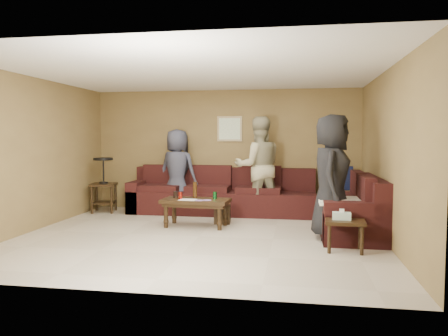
{
  "coord_description": "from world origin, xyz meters",
  "views": [
    {
      "loc": [
        1.46,
        -6.48,
        1.52
      ],
      "look_at": [
        0.25,
        0.85,
        1.0
      ],
      "focal_mm": 35.0,
      "sensor_mm": 36.0,
      "label": 1
    }
  ],
  "objects_px": {
    "side_table_right": "(344,224)",
    "waste_bin": "(222,214)",
    "end_table_left": "(104,184)",
    "sectional_sofa": "(260,202)",
    "person_right": "(332,177)",
    "person_middle": "(258,167)",
    "coffee_table": "(196,203)",
    "person_left": "(178,171)"
  },
  "relations": [
    {
      "from": "sectional_sofa",
      "to": "waste_bin",
      "type": "height_order",
      "value": "sectional_sofa"
    },
    {
      "from": "sectional_sofa",
      "to": "person_right",
      "type": "xyz_separation_m",
      "value": [
        1.18,
        -1.3,
        0.61
      ]
    },
    {
      "from": "person_left",
      "to": "person_right",
      "type": "xyz_separation_m",
      "value": [
        2.9,
        -1.86,
        0.09
      ]
    },
    {
      "from": "person_left",
      "to": "end_table_left",
      "type": "bearing_deg",
      "value": 25.85
    },
    {
      "from": "coffee_table",
      "to": "person_left",
      "type": "xyz_separation_m",
      "value": [
        -0.69,
        1.36,
        0.44
      ]
    },
    {
      "from": "sectional_sofa",
      "to": "coffee_table",
      "type": "bearing_deg",
      "value": -142.19
    },
    {
      "from": "person_left",
      "to": "person_middle",
      "type": "height_order",
      "value": "person_middle"
    },
    {
      "from": "sectional_sofa",
      "to": "person_left",
      "type": "distance_m",
      "value": 1.89
    },
    {
      "from": "coffee_table",
      "to": "waste_bin",
      "type": "bearing_deg",
      "value": 42.17
    },
    {
      "from": "person_middle",
      "to": "person_right",
      "type": "relative_size",
      "value": 1.03
    },
    {
      "from": "sectional_sofa",
      "to": "side_table_right",
      "type": "distance_m",
      "value": 2.43
    },
    {
      "from": "waste_bin",
      "to": "person_right",
      "type": "xyz_separation_m",
      "value": [
        1.81,
        -0.86,
        0.77
      ]
    },
    {
      "from": "coffee_table",
      "to": "side_table_right",
      "type": "height_order",
      "value": "coffee_table"
    },
    {
      "from": "waste_bin",
      "to": "person_middle",
      "type": "height_order",
      "value": "person_middle"
    },
    {
      "from": "sectional_sofa",
      "to": "person_left",
      "type": "bearing_deg",
      "value": 161.96
    },
    {
      "from": "coffee_table",
      "to": "side_table_right",
      "type": "xyz_separation_m",
      "value": [
        2.33,
        -1.26,
        -0.03
      ]
    },
    {
      "from": "coffee_table",
      "to": "waste_bin",
      "type": "relative_size",
      "value": 3.47
    },
    {
      "from": "sectional_sofa",
      "to": "person_right",
      "type": "relative_size",
      "value": 2.49
    },
    {
      "from": "sectional_sofa",
      "to": "waste_bin",
      "type": "bearing_deg",
      "value": -145.27
    },
    {
      "from": "end_table_left",
      "to": "person_middle",
      "type": "distance_m",
      "value": 3.17
    },
    {
      "from": "sectional_sofa",
      "to": "person_middle",
      "type": "relative_size",
      "value": 2.42
    },
    {
      "from": "coffee_table",
      "to": "waste_bin",
      "type": "xyz_separation_m",
      "value": [
        0.4,
        0.36,
        -0.23
      ]
    },
    {
      "from": "coffee_table",
      "to": "side_table_right",
      "type": "distance_m",
      "value": 2.65
    },
    {
      "from": "end_table_left",
      "to": "person_right",
      "type": "height_order",
      "value": "person_right"
    },
    {
      "from": "person_middle",
      "to": "person_right",
      "type": "bearing_deg",
      "value": 110.47
    },
    {
      "from": "coffee_table",
      "to": "end_table_left",
      "type": "bearing_deg",
      "value": 153.0
    },
    {
      "from": "coffee_table",
      "to": "person_right",
      "type": "xyz_separation_m",
      "value": [
        2.21,
        -0.5,
        0.53
      ]
    },
    {
      "from": "person_left",
      "to": "person_middle",
      "type": "xyz_separation_m",
      "value": [
        1.66,
        -0.19,
        0.12
      ]
    },
    {
      "from": "person_middle",
      "to": "person_right",
      "type": "distance_m",
      "value": 2.08
    },
    {
      "from": "end_table_left",
      "to": "person_left",
      "type": "relative_size",
      "value": 0.66
    },
    {
      "from": "end_table_left",
      "to": "side_table_right",
      "type": "distance_m",
      "value": 5.09
    },
    {
      "from": "end_table_left",
      "to": "waste_bin",
      "type": "relative_size",
      "value": 3.31
    },
    {
      "from": "side_table_right",
      "to": "person_right",
      "type": "bearing_deg",
      "value": 98.69
    },
    {
      "from": "end_table_left",
      "to": "person_right",
      "type": "bearing_deg",
      "value": -20.13
    },
    {
      "from": "end_table_left",
      "to": "coffee_table",
      "type": "bearing_deg",
      "value": -27.0
    },
    {
      "from": "end_table_left",
      "to": "sectional_sofa",
      "type": "bearing_deg",
      "value": -5.49
    },
    {
      "from": "side_table_right",
      "to": "waste_bin",
      "type": "height_order",
      "value": "side_table_right"
    },
    {
      "from": "person_middle",
      "to": "sectional_sofa",
      "type": "bearing_deg",
      "value": 83.54
    },
    {
      "from": "end_table_left",
      "to": "person_left",
      "type": "distance_m",
      "value": 1.53
    },
    {
      "from": "waste_bin",
      "to": "person_middle",
      "type": "relative_size",
      "value": 0.17
    },
    {
      "from": "sectional_sofa",
      "to": "waste_bin",
      "type": "distance_m",
      "value": 0.78
    },
    {
      "from": "sectional_sofa",
      "to": "end_table_left",
      "type": "relative_size",
      "value": 4.19
    }
  ]
}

